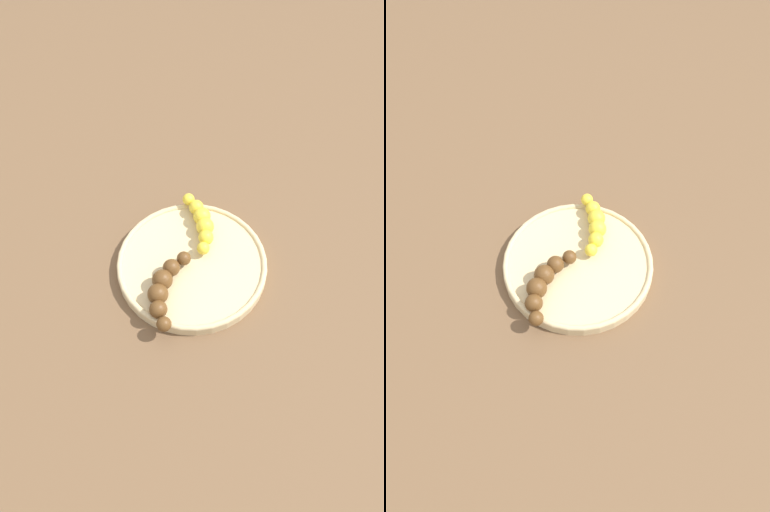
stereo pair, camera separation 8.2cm
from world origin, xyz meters
TOP-DOWN VIEW (x-y plane):
  - ground_plane at (0.00, 0.00)m, footprint 2.40×2.40m
  - fruit_bowl at (0.00, 0.00)m, footprint 0.26×0.26m
  - banana_overripe at (0.08, -0.01)m, footprint 0.15×0.08m
  - banana_yellow at (-0.07, -0.02)m, footprint 0.11×0.10m

SIDE VIEW (x-z plane):
  - ground_plane at x=0.00m, z-range 0.00..0.00m
  - fruit_bowl at x=0.00m, z-range 0.00..0.02m
  - banana_yellow at x=-0.07m, z-range 0.02..0.05m
  - banana_overripe at x=0.08m, z-range 0.02..0.05m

